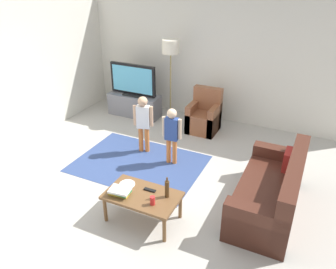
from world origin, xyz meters
TOP-DOWN VIEW (x-y plane):
  - ground at (0.00, 0.00)m, footprint 7.80×7.80m
  - wall_back at (0.00, 3.00)m, footprint 6.00×0.12m
  - wall_left at (-3.00, 0.00)m, footprint 0.12×6.00m
  - area_rug at (-0.52, 0.49)m, footprint 2.20×1.60m
  - tv_stand at (-1.67, 2.30)m, footprint 1.20×0.44m
  - tv at (-1.67, 2.28)m, footprint 1.10×0.28m
  - couch at (1.83, 0.23)m, footprint 0.80×1.80m
  - armchair at (0.05, 2.26)m, footprint 0.60×0.60m
  - floor_lamp at (-0.83, 2.45)m, footprint 0.36×0.36m
  - child_near_tv at (-0.66, 0.93)m, footprint 0.35×0.19m
  - child_center at (-0.01, 0.78)m, footprint 0.35×0.17m
  - coffee_table at (0.25, -0.72)m, footprint 1.00×0.60m
  - book_stack at (-0.02, -0.84)m, footprint 0.31×0.23m
  - bottle at (0.57, -0.62)m, footprint 0.06×0.06m
  - tv_remote at (0.30, -0.60)m, footprint 0.17×0.05m
  - soda_can at (0.47, -0.84)m, footprint 0.07×0.07m
  - plate at (-0.05, -0.62)m, footprint 0.22×0.22m

SIDE VIEW (x-z plane):
  - ground at x=0.00m, z-range 0.00..0.00m
  - area_rug at x=-0.52m, z-range 0.00..0.01m
  - tv_stand at x=-1.67m, z-range -0.01..0.49m
  - couch at x=1.83m, z-range -0.14..0.72m
  - armchair at x=0.05m, z-range -0.15..0.75m
  - coffee_table at x=0.25m, z-range 0.16..0.58m
  - plate at x=-0.05m, z-range 0.42..0.44m
  - tv_remote at x=0.30m, z-range 0.42..0.44m
  - book_stack at x=-0.02m, z-range 0.42..0.51m
  - soda_can at x=0.47m, z-range 0.42..0.54m
  - bottle at x=0.57m, z-range 0.40..0.70m
  - child_center at x=-0.01m, z-range 0.11..1.15m
  - child_near_tv at x=-0.66m, z-range 0.11..1.20m
  - tv at x=-1.67m, z-range 0.49..1.20m
  - wall_back at x=0.00m, z-range 0.00..2.70m
  - wall_left at x=-3.00m, z-range 0.00..2.70m
  - floor_lamp at x=-0.83m, z-range 0.65..2.43m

